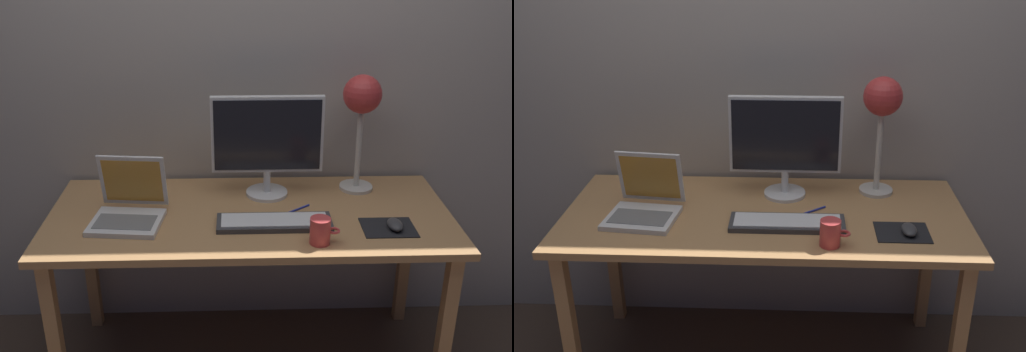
{
  "view_description": "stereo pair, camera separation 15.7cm",
  "coord_description": "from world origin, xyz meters",
  "views": [
    {
      "loc": [
        -0.05,
        -2.1,
        1.8
      ],
      "look_at": [
        0.02,
        -0.05,
        0.92
      ],
      "focal_mm": 41.22,
      "sensor_mm": 36.0,
      "label": 1
    },
    {
      "loc": [
        0.11,
        -2.1,
        1.8
      ],
      "look_at": [
        0.02,
        -0.05,
        0.92
      ],
      "focal_mm": 41.22,
      "sensor_mm": 36.0,
      "label": 2
    }
  ],
  "objects": [
    {
      "name": "keyboard_main",
      "position": [
        0.09,
        -0.11,
        0.75
      ],
      "size": [
        0.44,
        0.14,
        0.03
      ],
      "color": "#38383A",
      "rests_on": "desk"
    },
    {
      "name": "monitor",
      "position": [
        0.08,
        0.17,
        0.98
      ],
      "size": [
        0.46,
        0.18,
        0.43
      ],
      "color": "silver",
      "rests_on": "desk"
    },
    {
      "name": "mousepad",
      "position": [
        0.52,
        -0.15,
        0.74
      ],
      "size": [
        0.2,
        0.16,
        0.0
      ],
      "primitive_type": "cube",
      "color": "black",
      "rests_on": "desk"
    },
    {
      "name": "desk_lamp",
      "position": [
        0.47,
        0.22,
        1.12
      ],
      "size": [
        0.16,
        0.16,
        0.5
      ],
      "color": "beige",
      "rests_on": "desk"
    },
    {
      "name": "back_wall",
      "position": [
        0.0,
        0.4,
        1.3
      ],
      "size": [
        4.8,
        0.06,
        2.6
      ],
      "primitive_type": "cube",
      "color": "#A8A099",
      "rests_on": "ground"
    },
    {
      "name": "coffee_mug",
      "position": [
        0.25,
        -0.25,
        0.79
      ],
      "size": [
        0.11,
        0.08,
        0.1
      ],
      "color": "#CC3F3F",
      "rests_on": "desk"
    },
    {
      "name": "desk",
      "position": [
        0.0,
        0.0,
        0.66
      ],
      "size": [
        1.6,
        0.7,
        0.74
      ],
      "color": "tan",
      "rests_on": "ground"
    },
    {
      "name": "laptop",
      "position": [
        -0.47,
        -0.03,
        0.81
      ],
      "size": [
        0.29,
        0.29,
        0.24
      ],
      "color": "silver",
      "rests_on": "desk"
    },
    {
      "name": "pen",
      "position": [
        0.19,
        0.01,
        0.74
      ],
      "size": [
        0.12,
        0.09,
        0.01
      ],
      "primitive_type": "cylinder",
      "rotation": [
        0.0,
        1.57,
        0.65
      ],
      "color": "#2633A5",
      "rests_on": "desk"
    },
    {
      "name": "mouse",
      "position": [
        0.54,
        -0.16,
        0.76
      ],
      "size": [
        0.06,
        0.1,
        0.03
      ],
      "primitive_type": "ellipsoid",
      "color": "#38383A",
      "rests_on": "mousepad"
    }
  ]
}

